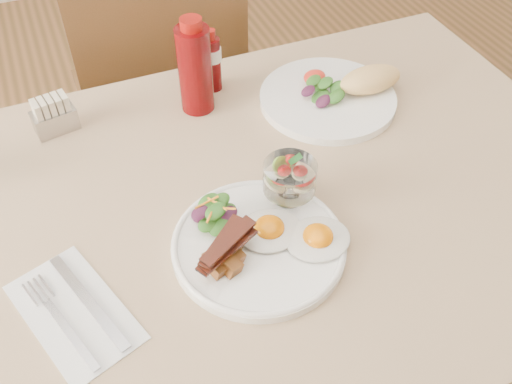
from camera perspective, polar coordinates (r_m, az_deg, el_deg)
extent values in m
cylinder|color=#55351B|center=(1.72, 13.38, 3.72)|extent=(0.06, 0.06, 0.71)
cube|color=#55351B|center=(1.01, -0.57, -1.79)|extent=(1.30, 0.85, 0.04)
cube|color=tan|center=(0.99, -0.58, -0.98)|extent=(1.33, 0.88, 0.00)
cylinder|color=#55351B|center=(1.74, -13.11, -1.76)|extent=(0.04, 0.04, 0.45)
cylinder|color=#55351B|center=(1.79, -1.94, 1.45)|extent=(0.04, 0.04, 0.45)
cylinder|color=#55351B|center=(2.00, -15.44, 5.33)|extent=(0.04, 0.04, 0.45)
cylinder|color=#55351B|center=(2.05, -5.60, 7.99)|extent=(0.04, 0.04, 0.45)
cube|color=#55351B|center=(1.73, -9.97, 9.40)|extent=(0.42, 0.42, 0.03)
cube|color=#55351B|center=(1.43, -9.01, 12.60)|extent=(0.42, 0.03, 0.46)
cylinder|color=white|center=(0.92, 0.27, -5.36)|extent=(0.28, 0.28, 0.02)
ellipsoid|color=silver|center=(0.91, 6.19, -4.65)|extent=(0.11, 0.10, 0.01)
ellipsoid|color=orange|center=(0.91, 6.22, -4.39)|extent=(0.05, 0.05, 0.03)
ellipsoid|color=silver|center=(0.92, 1.35, -3.82)|extent=(0.11, 0.10, 0.01)
ellipsoid|color=orange|center=(0.92, 1.35, -3.55)|extent=(0.05, 0.05, 0.03)
cube|color=brown|center=(0.88, -3.71, -6.48)|extent=(0.02, 0.02, 0.02)
cube|color=brown|center=(0.88, -2.18, -6.57)|extent=(0.03, 0.03, 0.02)
cube|color=brown|center=(0.87, -3.76, -7.79)|extent=(0.02, 0.02, 0.02)
cube|color=brown|center=(0.89, -2.31, -5.53)|extent=(0.02, 0.02, 0.02)
cube|color=brown|center=(0.87, -2.41, -7.50)|extent=(0.03, 0.03, 0.02)
cube|color=brown|center=(0.88, -4.66, -6.68)|extent=(0.02, 0.02, 0.02)
cube|color=brown|center=(0.87, -2.79, -5.66)|extent=(0.02, 0.02, 0.02)
cube|color=#49170C|center=(0.86, -3.34, -5.72)|extent=(0.10, 0.07, 0.01)
cube|color=#49170C|center=(0.86, -2.77, -5.68)|extent=(0.10, 0.06, 0.01)
cube|color=#49170C|center=(0.86, -3.41, -4.97)|extent=(0.09, 0.08, 0.01)
cube|color=#49170C|center=(0.85, -2.78, -4.91)|extent=(0.10, 0.07, 0.01)
ellipsoid|color=#224A13|center=(0.93, -4.17, -2.91)|extent=(0.05, 0.04, 0.01)
ellipsoid|color=#224A13|center=(0.94, -3.07, -2.05)|extent=(0.05, 0.04, 0.01)
ellipsoid|color=#3E132C|center=(0.94, -5.41, -2.25)|extent=(0.04, 0.03, 0.01)
ellipsoid|color=#224A13|center=(0.92, -3.57, -3.42)|extent=(0.05, 0.04, 0.01)
ellipsoid|color=#224A13|center=(0.92, -4.77, -3.12)|extent=(0.04, 0.03, 0.01)
ellipsoid|color=#3E132C|center=(0.92, -2.79, -2.21)|extent=(0.04, 0.03, 0.01)
ellipsoid|color=#224A13|center=(0.93, -4.74, -1.04)|extent=(0.05, 0.04, 0.01)
ellipsoid|color=#224A13|center=(0.93, -3.61, -0.90)|extent=(0.04, 0.03, 0.01)
ellipsoid|color=#3E132C|center=(0.91, -5.64, -2.09)|extent=(0.04, 0.03, 0.01)
ellipsoid|color=#224A13|center=(0.90, -4.04, -1.93)|extent=(0.04, 0.03, 0.01)
cylinder|color=orange|center=(0.91, -3.91, -1.19)|extent=(0.02, 0.04, 0.01)
cylinder|color=orange|center=(0.92, -4.96, -1.04)|extent=(0.04, 0.01, 0.01)
cylinder|color=orange|center=(0.91, -3.37, -1.63)|extent=(0.04, 0.02, 0.01)
cylinder|color=orange|center=(0.90, -4.45, -2.02)|extent=(0.03, 0.04, 0.01)
cylinder|color=white|center=(0.97, 3.29, -0.39)|extent=(0.05, 0.05, 0.01)
cylinder|color=white|center=(0.96, 3.32, 0.11)|extent=(0.02, 0.02, 0.02)
cylinder|color=white|center=(0.94, 3.40, 1.49)|extent=(0.09, 0.09, 0.05)
cylinder|color=beige|center=(0.95, 2.52, 1.24)|extent=(0.02, 0.02, 0.01)
cylinder|color=beige|center=(0.94, 4.32, 1.15)|extent=(0.02, 0.02, 0.01)
cylinder|color=beige|center=(0.95, 3.20, 2.08)|extent=(0.02, 0.02, 0.01)
cylinder|color=#99CA3D|center=(0.94, 2.61, 2.49)|extent=(0.04, 0.04, 0.01)
cone|color=red|center=(0.92, 4.36, 2.02)|extent=(0.02, 0.02, 0.03)
cone|color=red|center=(0.92, 2.70, 2.14)|extent=(0.02, 0.02, 0.03)
cone|color=red|center=(0.93, 3.42, 3.28)|extent=(0.02, 0.02, 0.03)
ellipsoid|color=#2D7F34|center=(0.92, 3.74, 3.17)|extent=(0.02, 0.01, 0.00)
ellipsoid|color=#2D7F34|center=(0.92, 4.18, 3.44)|extent=(0.02, 0.01, 0.00)
cylinder|color=white|center=(1.21, 7.17, 9.26)|extent=(0.28, 0.28, 0.02)
ellipsoid|color=#224A13|center=(1.19, 6.47, 9.43)|extent=(0.05, 0.04, 0.01)
ellipsoid|color=#224A13|center=(1.21, 6.61, 10.55)|extent=(0.05, 0.04, 0.01)
ellipsoid|color=#3E132C|center=(1.17, 6.76, 9.01)|extent=(0.04, 0.04, 0.01)
ellipsoid|color=#224A13|center=(1.17, 8.01, 9.45)|extent=(0.05, 0.04, 0.01)
ellipsoid|color=#224A13|center=(1.20, 8.11, 10.40)|extent=(0.04, 0.03, 0.01)
ellipsoid|color=#3E132C|center=(1.18, 5.23, 10.03)|extent=(0.04, 0.03, 0.01)
ellipsoid|color=#224A13|center=(1.20, 6.95, 10.77)|extent=(0.04, 0.04, 0.01)
ellipsoid|color=#224A13|center=(1.20, 5.77, 11.03)|extent=(0.04, 0.03, 0.01)
ellipsoid|color=red|center=(1.22, 5.86, 11.16)|extent=(0.05, 0.04, 0.03)
ellipsoid|color=#E3B66B|center=(1.22, 11.40, 11.08)|extent=(0.15, 0.10, 0.05)
cylinder|color=#4E0406|center=(1.15, -6.11, 12.03)|extent=(0.07, 0.07, 0.18)
cylinder|color=maroon|center=(1.09, -6.53, 16.36)|extent=(0.04, 0.04, 0.02)
cylinder|color=#4E0406|center=(1.21, -4.37, 12.60)|extent=(0.04, 0.04, 0.12)
cylinder|color=white|center=(1.20, -4.44, 13.58)|extent=(0.05, 0.05, 0.03)
cylinder|color=maroon|center=(1.18, -4.56, 15.39)|extent=(0.02, 0.02, 0.02)
cube|color=#AAAAAE|center=(1.19, -19.44, 6.77)|extent=(0.09, 0.06, 0.05)
cube|color=beige|center=(1.17, -21.00, 7.29)|extent=(0.02, 0.04, 0.05)
cube|color=beige|center=(1.17, -20.38, 7.54)|extent=(0.02, 0.04, 0.05)
cube|color=beige|center=(1.17, -19.76, 7.80)|extent=(0.02, 0.04, 0.05)
cube|color=beige|center=(1.17, -19.14, 8.05)|extent=(0.02, 0.04, 0.05)
cube|color=beige|center=(1.17, -18.52, 8.30)|extent=(0.02, 0.04, 0.05)
cube|color=white|center=(0.89, -17.73, -11.35)|extent=(0.19, 0.25, 0.00)
cube|color=#AAAAAE|center=(0.89, -16.44, -10.40)|extent=(0.08, 0.20, 0.00)
cube|color=#AAAAAE|center=(0.87, -18.01, -13.39)|extent=(0.06, 0.14, 0.00)
cube|color=#AAAAAE|center=(0.93, -21.65, -9.57)|extent=(0.02, 0.05, 0.00)
cube|color=#AAAAAE|center=(0.93, -21.17, -9.30)|extent=(0.02, 0.05, 0.00)
cube|color=#AAAAAE|center=(0.93, -20.70, -9.02)|extent=(0.02, 0.05, 0.00)
cube|color=#AAAAAE|center=(0.93, -20.22, -8.75)|extent=(0.02, 0.05, 0.00)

